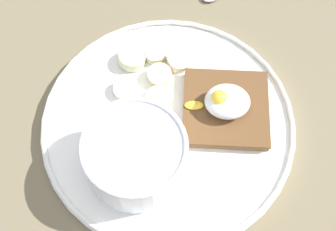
{
  "coord_description": "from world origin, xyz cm",
  "views": [
    {
      "loc": [
        -0.56,
        24.53,
        53.77
      ],
      "look_at": [
        0.0,
        0.0,
        5.0
      ],
      "focal_mm": 50.0,
      "sensor_mm": 36.0,
      "label": 1
    }
  ],
  "objects_px": {
    "toast_slice": "(226,108)",
    "banana_slice_inner": "(179,61)",
    "banana_slice_left": "(132,58)",
    "banana_slice_back": "(159,99)",
    "poached_egg": "(226,101)",
    "oatmeal_bowl": "(135,156)",
    "banana_slice_outer": "(155,54)",
    "banana_slice_front": "(160,75)",
    "banana_slice_right": "(126,89)"
  },
  "relations": [
    {
      "from": "toast_slice",
      "to": "banana_slice_inner",
      "type": "distance_m",
      "value": 0.09
    },
    {
      "from": "toast_slice",
      "to": "banana_slice_inner",
      "type": "height_order",
      "value": "banana_slice_inner"
    },
    {
      "from": "banana_slice_left",
      "to": "banana_slice_back",
      "type": "xyz_separation_m",
      "value": [
        -0.04,
        0.06,
        -0.0
      ]
    },
    {
      "from": "poached_egg",
      "to": "banana_slice_inner",
      "type": "height_order",
      "value": "poached_egg"
    },
    {
      "from": "oatmeal_bowl",
      "to": "banana_slice_outer",
      "type": "xyz_separation_m",
      "value": [
        -0.02,
        -0.15,
        -0.02
      ]
    },
    {
      "from": "banana_slice_front",
      "to": "banana_slice_outer",
      "type": "xyz_separation_m",
      "value": [
        0.01,
        -0.03,
        -0.0
      ]
    },
    {
      "from": "banana_slice_back",
      "to": "poached_egg",
      "type": "bearing_deg",
      "value": 171.07
    },
    {
      "from": "banana_slice_left",
      "to": "banana_slice_right",
      "type": "bearing_deg",
      "value": 83.06
    },
    {
      "from": "oatmeal_bowl",
      "to": "banana_slice_front",
      "type": "height_order",
      "value": "oatmeal_bowl"
    },
    {
      "from": "poached_egg",
      "to": "banana_slice_back",
      "type": "xyz_separation_m",
      "value": [
        0.08,
        -0.01,
        -0.02
      ]
    },
    {
      "from": "oatmeal_bowl",
      "to": "banana_slice_front",
      "type": "bearing_deg",
      "value": -100.81
    },
    {
      "from": "toast_slice",
      "to": "banana_slice_inner",
      "type": "xyz_separation_m",
      "value": [
        0.06,
        -0.07,
        -0.0
      ]
    },
    {
      "from": "banana_slice_back",
      "to": "banana_slice_right",
      "type": "bearing_deg",
      "value": -16.71
    },
    {
      "from": "toast_slice",
      "to": "banana_slice_front",
      "type": "distance_m",
      "value": 0.09
    },
    {
      "from": "oatmeal_bowl",
      "to": "banana_slice_inner",
      "type": "height_order",
      "value": "oatmeal_bowl"
    },
    {
      "from": "banana_slice_right",
      "to": "banana_slice_inner",
      "type": "distance_m",
      "value": 0.08
    },
    {
      "from": "oatmeal_bowl",
      "to": "banana_slice_inner",
      "type": "xyz_separation_m",
      "value": [
        -0.05,
        -0.14,
        -0.02
      ]
    },
    {
      "from": "oatmeal_bowl",
      "to": "banana_slice_left",
      "type": "bearing_deg",
      "value": -84.61
    },
    {
      "from": "banana_slice_left",
      "to": "banana_slice_inner",
      "type": "height_order",
      "value": "same"
    },
    {
      "from": "banana_slice_back",
      "to": "oatmeal_bowl",
      "type": "bearing_deg",
      "value": 75.09
    },
    {
      "from": "banana_slice_right",
      "to": "banana_slice_inner",
      "type": "relative_size",
      "value": 0.93
    },
    {
      "from": "banana_slice_left",
      "to": "banana_slice_back",
      "type": "relative_size",
      "value": 1.25
    },
    {
      "from": "toast_slice",
      "to": "banana_slice_inner",
      "type": "relative_size",
      "value": 2.71
    },
    {
      "from": "banana_slice_front",
      "to": "banana_slice_outer",
      "type": "relative_size",
      "value": 1.18
    },
    {
      "from": "banana_slice_right",
      "to": "oatmeal_bowl",
      "type": "bearing_deg",
      "value": 100.9
    },
    {
      "from": "banana_slice_back",
      "to": "banana_slice_outer",
      "type": "distance_m",
      "value": 0.07
    },
    {
      "from": "oatmeal_bowl",
      "to": "banana_slice_left",
      "type": "relative_size",
      "value": 2.31
    },
    {
      "from": "poached_egg",
      "to": "banana_slice_front",
      "type": "distance_m",
      "value": 0.09
    },
    {
      "from": "toast_slice",
      "to": "banana_slice_outer",
      "type": "bearing_deg",
      "value": -41.31
    },
    {
      "from": "poached_egg",
      "to": "banana_slice_left",
      "type": "height_order",
      "value": "poached_egg"
    },
    {
      "from": "oatmeal_bowl",
      "to": "toast_slice",
      "type": "xyz_separation_m",
      "value": [
        -0.1,
        -0.07,
        -0.02
      ]
    },
    {
      "from": "oatmeal_bowl",
      "to": "banana_slice_right",
      "type": "bearing_deg",
      "value": -79.1
    },
    {
      "from": "oatmeal_bowl",
      "to": "banana_slice_back",
      "type": "height_order",
      "value": "oatmeal_bowl"
    },
    {
      "from": "oatmeal_bowl",
      "to": "banana_slice_right",
      "type": "height_order",
      "value": "oatmeal_bowl"
    },
    {
      "from": "toast_slice",
      "to": "poached_egg",
      "type": "bearing_deg",
      "value": 0.69
    },
    {
      "from": "oatmeal_bowl",
      "to": "banana_slice_inner",
      "type": "distance_m",
      "value": 0.15
    },
    {
      "from": "banana_slice_back",
      "to": "toast_slice",
      "type": "bearing_deg",
      "value": 171.27
    },
    {
      "from": "toast_slice",
      "to": "banana_slice_front",
      "type": "bearing_deg",
      "value": -28.92
    },
    {
      "from": "toast_slice",
      "to": "banana_slice_right",
      "type": "distance_m",
      "value": 0.13
    },
    {
      "from": "banana_slice_right",
      "to": "poached_egg",
      "type": "bearing_deg",
      "value": 168.34
    },
    {
      "from": "oatmeal_bowl",
      "to": "banana_slice_front",
      "type": "distance_m",
      "value": 0.12
    },
    {
      "from": "banana_slice_front",
      "to": "banana_slice_right",
      "type": "distance_m",
      "value": 0.05
    },
    {
      "from": "banana_slice_inner",
      "to": "oatmeal_bowl",
      "type": "bearing_deg",
      "value": 71.77
    },
    {
      "from": "poached_egg",
      "to": "banana_slice_left",
      "type": "distance_m",
      "value": 0.14
    },
    {
      "from": "poached_egg",
      "to": "oatmeal_bowl",
      "type": "bearing_deg",
      "value": 35.56
    },
    {
      "from": "banana_slice_inner",
      "to": "banana_slice_outer",
      "type": "distance_m",
      "value": 0.03
    },
    {
      "from": "oatmeal_bowl",
      "to": "banana_slice_inner",
      "type": "bearing_deg",
      "value": -108.23
    },
    {
      "from": "toast_slice",
      "to": "banana_slice_left",
      "type": "xyz_separation_m",
      "value": [
        0.12,
        -0.07,
        -0.0
      ]
    },
    {
      "from": "oatmeal_bowl",
      "to": "poached_egg",
      "type": "xyz_separation_m",
      "value": [
        -0.1,
        -0.07,
        -0.0
      ]
    },
    {
      "from": "banana_slice_front",
      "to": "toast_slice",
      "type": "bearing_deg",
      "value": 151.08
    }
  ]
}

